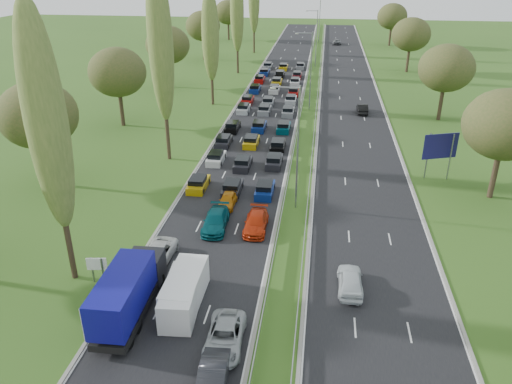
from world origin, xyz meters
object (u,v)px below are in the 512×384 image
(white_van_front, at_px, (183,295))
(info_sign, at_px, (97,267))
(blue_lorry, at_px, (129,291))
(direction_sign, at_px, (440,148))
(near_car_2, at_px, (157,254))
(white_van_rear, at_px, (186,287))

(white_van_front, relative_size, info_sign, 2.64)
(blue_lorry, relative_size, direction_sign, 1.70)
(info_sign, bearing_deg, white_van_front, -17.00)
(blue_lorry, xyz_separation_m, white_van_front, (3.36, 1.12, -0.80))
(near_car_2, distance_m, white_van_front, 6.60)
(near_car_2, relative_size, info_sign, 2.30)
(info_sign, bearing_deg, white_van_rear, -10.03)
(white_van_rear, relative_size, info_sign, 2.69)
(blue_lorry, xyz_separation_m, white_van_rear, (3.35, 2.04, -0.78))
(white_van_front, relative_size, white_van_rear, 0.98)
(near_car_2, xyz_separation_m, white_van_rear, (3.61, -4.58, 0.47))
(info_sign, xyz_separation_m, direction_sign, (28.80, 23.46, 2.20))
(white_van_front, distance_m, info_sign, 7.46)
(info_sign, height_order, direction_sign, direction_sign)
(near_car_2, bearing_deg, blue_lorry, -85.51)
(blue_lorry, distance_m, direction_sign, 36.68)
(near_car_2, relative_size, white_van_front, 0.87)
(near_car_2, distance_m, blue_lorry, 6.74)
(direction_sign, bearing_deg, blue_lorry, -133.09)
(blue_lorry, xyz_separation_m, info_sign, (-3.77, 3.30, -0.57))
(near_car_2, height_order, direction_sign, direction_sign)
(white_van_front, xyz_separation_m, direction_sign, (21.67, 25.64, 2.43))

